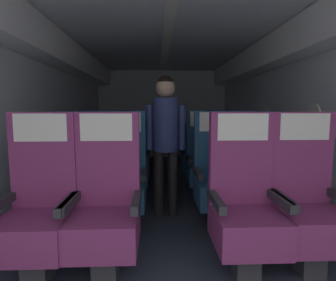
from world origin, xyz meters
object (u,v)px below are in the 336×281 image
seat_c_right_aisle (239,162)px  flight_attendant (166,131)px  seat_a_left_window (39,210)px  seat_d_right_window (196,153)px  seat_b_right_aisle (263,177)px  seat_b_left_aisle (122,179)px  seat_b_right_window (218,178)px  seat_d_left_window (106,153)px  seat_c_right_window (205,162)px  seat_d_right_aisle (224,152)px  seat_b_left_window (75,179)px  seat_a_left_aisle (106,208)px  seat_d_left_aisle (135,153)px  seat_c_left_window (93,163)px  seat_a_right_window (245,207)px  seat_c_left_aisle (130,163)px  seat_a_right_aisle (307,205)px

seat_c_right_aisle → flight_attendant: bearing=-151.3°
seat_a_left_window → seat_d_right_window: (1.47, 2.53, 0.00)m
seat_b_right_aisle → flight_attendant: (-1.00, 0.27, 0.47)m
seat_a_left_window → seat_b_left_aisle: 0.97m
seat_b_right_window → seat_d_left_window: size_ratio=1.00×
seat_c_right_window → seat_d_right_aisle: bearing=61.0°
seat_b_left_window → seat_d_right_aisle: 2.56m
seat_a_left_aisle → seat_d_right_window: bearing=68.3°
seat_b_left_aisle → seat_a_left_aisle: bearing=-91.0°
seat_d_left_window → seat_d_left_aisle: size_ratio=1.00×
seat_d_right_aisle → seat_c_right_aisle: bearing=-90.3°
seat_a_left_window → seat_d_right_aisle: 3.19m
seat_b_left_window → seat_c_right_aisle: 2.10m
seat_c_right_window → seat_d_left_aisle: 1.29m
seat_a_left_window → seat_c_left_window: same height
seat_a_left_window → seat_b_right_window: bearing=30.3°
seat_b_right_aisle → seat_c_left_window: same height
seat_a_left_window → seat_b_left_aisle: size_ratio=1.00×
seat_b_right_aisle → seat_c_right_window: bearing=119.0°
seat_d_right_window → seat_c_left_window: bearing=-149.8°
seat_c_left_window → seat_d_left_window: same height
seat_a_right_window → seat_d_right_window: size_ratio=1.00×
seat_b_left_aisle → seat_c_left_window: size_ratio=1.00×
seat_b_right_window → seat_c_right_aisle: 0.95m
seat_c_left_aisle → seat_d_right_aisle: bearing=30.0°
seat_c_left_aisle → seat_d_left_window: bearing=119.4°
seat_a_right_aisle → seat_b_left_aisle: 1.68m
seat_b_right_aisle → seat_c_left_window: 2.10m
seat_d_left_aisle → seat_a_right_window: bearing=-68.4°
seat_b_right_aisle → seat_c_right_aisle: same height
seat_b_left_window → seat_b_right_window: same height
seat_d_left_window → seat_d_right_window: (1.45, 0.00, 0.00)m
seat_c_left_aisle → seat_d_left_aisle: (-0.00, 0.82, 0.00)m
flight_attendant → seat_c_left_aisle: bearing=-67.5°
seat_d_right_window → seat_b_left_window: bearing=-130.9°
seat_d_left_aisle → seat_d_left_window: bearing=177.6°
seat_a_right_window → seat_b_left_aisle: bearing=139.9°
seat_a_right_window → seat_c_right_window: (0.00, 1.69, 0.00)m
seat_b_right_window → seat_d_left_window: bearing=131.0°
seat_b_right_aisle → seat_c_left_window: size_ratio=1.00×
seat_c_left_window → seat_c_left_aisle: bearing=1.7°
seat_b_right_window → seat_d_right_window: (-0.00, 1.68, 0.00)m
seat_a_left_window → flight_attendant: 1.54m
seat_c_right_aisle → seat_b_right_aisle: bearing=-90.0°
seat_a_right_aisle → seat_c_left_window: (-1.94, 1.66, 0.00)m
seat_a_right_aisle → seat_d_left_aisle: 2.89m
seat_c_left_window → seat_d_left_aisle: size_ratio=1.00×
seat_b_left_window → seat_c_left_aisle: 0.97m
seat_a_right_window → seat_d_left_aisle: (-0.99, 2.51, 0.00)m
seat_d_right_aisle → flight_attendant: flight_attendant is taller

